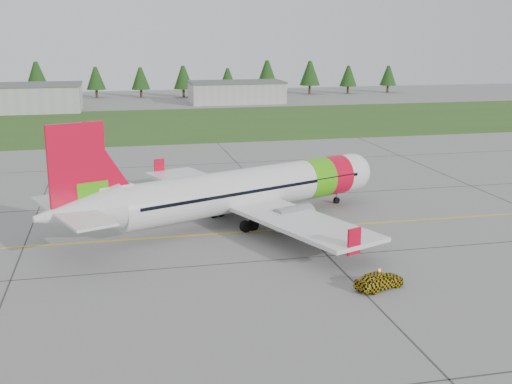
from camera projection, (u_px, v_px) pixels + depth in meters
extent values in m
plane|color=gray|center=(209.00, 265.00, 51.13)|extent=(320.00, 320.00, 0.00)
cylinder|color=silver|center=(249.00, 189.00, 62.53)|extent=(26.55, 13.90, 4.05)
sphere|color=silver|center=(352.00, 172.00, 69.98)|extent=(4.05, 4.05, 4.05)
cone|color=silver|center=(78.00, 212.00, 52.99)|extent=(8.26, 6.49, 4.05)
cube|color=black|center=(354.00, 168.00, 70.06)|extent=(2.55, 3.13, 0.58)
cylinder|color=#44B00D|center=(315.00, 178.00, 67.11)|extent=(4.05, 4.84, 4.13)
cylinder|color=red|center=(333.00, 175.00, 68.49)|extent=(3.67, 4.69, 4.13)
cube|color=silver|center=(245.00, 201.00, 62.52)|extent=(17.78, 32.96, 0.37)
cube|color=red|center=(159.00, 168.00, 74.99)|extent=(1.23, 0.64, 2.08)
cube|color=red|center=(354.00, 241.00, 48.63)|extent=(1.23, 0.64, 2.08)
cylinder|color=gray|center=(227.00, 193.00, 68.08)|extent=(4.29, 3.43, 2.18)
cylinder|color=gray|center=(293.00, 217.00, 58.96)|extent=(4.29, 3.43, 2.18)
cube|color=red|center=(77.00, 171.00, 52.25)|extent=(4.57, 2.14, 7.90)
cube|color=#44B00D|center=(93.00, 196.00, 53.44)|extent=(2.67, 1.42, 2.49)
cube|color=silver|center=(71.00, 210.00, 52.64)|extent=(7.57, 12.32, 0.23)
cylinder|color=slate|center=(337.00, 197.00, 69.44)|extent=(0.19, 0.19, 1.45)
cylinder|color=black|center=(336.00, 200.00, 69.53)|extent=(0.76, 0.53, 0.71)
cylinder|color=slate|center=(220.00, 207.00, 64.53)|extent=(0.23, 0.23, 1.97)
cylinder|color=black|center=(217.00, 212.00, 64.41)|extent=(1.18, 0.84, 1.08)
cylinder|color=slate|center=(253.00, 220.00, 59.89)|extent=(0.23, 0.23, 1.97)
cylinder|color=black|center=(249.00, 226.00, 59.77)|extent=(1.18, 0.84, 1.08)
imported|color=gold|center=(380.00, 263.00, 46.05)|extent=(1.76, 1.91, 3.87)
cube|color=#30561E|center=(148.00, 124.00, 128.76)|extent=(320.00, 50.00, 0.03)
cube|color=gold|center=(196.00, 235.00, 58.70)|extent=(120.00, 0.25, 0.02)
cube|color=#A8A8A3|center=(10.00, 99.00, 148.19)|extent=(32.00, 14.00, 6.00)
cube|color=#A8A8A3|center=(236.00, 93.00, 167.50)|extent=(24.00, 12.00, 5.20)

